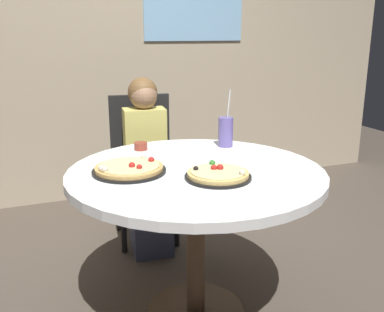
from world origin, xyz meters
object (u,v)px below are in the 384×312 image
object	(u,v)px
sauce_bowl	(141,146)
plate_small	(187,156)
dining_table	(196,191)
soda_cup	(226,132)
diner_child	(148,174)
chair_wooden	(143,159)
pizza_veggie	(218,174)
pizza_cheese	(129,169)

from	to	relation	value
sauce_bowl	plate_small	bearing A→B (deg)	-50.64
dining_table	soda_cup	world-z (taller)	soda_cup
diner_child	sauce_bowl	distance (m)	0.49
chair_wooden	sauce_bowl	size ratio (longest dim) A/B	13.57
chair_wooden	pizza_veggie	size ratio (longest dim) A/B	3.32
plate_small	diner_child	bearing A→B (deg)	94.16
diner_child	soda_cup	distance (m)	0.66
soda_cup	plate_small	bearing A→B (deg)	-155.81
dining_table	soda_cup	distance (m)	0.48
dining_table	soda_cup	xyz separation A→B (m)	(0.30, 0.33, 0.18)
diner_child	pizza_cheese	size ratio (longest dim) A/B	3.29
chair_wooden	sauce_bowl	world-z (taller)	chair_wooden
chair_wooden	sauce_bowl	distance (m)	0.63
dining_table	soda_cup	size ratio (longest dim) A/B	3.78
pizza_veggie	plate_small	size ratio (longest dim) A/B	1.59
diner_child	soda_cup	size ratio (longest dim) A/B	3.51
pizza_cheese	soda_cup	distance (m)	0.65
pizza_cheese	sauce_bowl	world-z (taller)	pizza_cheese
chair_wooden	soda_cup	world-z (taller)	soda_cup
dining_table	pizza_veggie	world-z (taller)	pizza_veggie
dining_table	diner_child	bearing A→B (deg)	90.61
pizza_cheese	plate_small	xyz separation A→B (m)	(0.33, 0.14, -0.01)
sauce_bowl	diner_child	bearing A→B (deg)	70.18
diner_child	soda_cup	xyz separation A→B (m)	(0.31, -0.47, 0.35)
diner_child	pizza_cheese	bearing A→B (deg)	-111.17
pizza_veggie	plate_small	world-z (taller)	pizza_veggie
diner_child	sauce_bowl	world-z (taller)	diner_child
pizza_veggie	soda_cup	xyz separation A→B (m)	(0.26, 0.48, 0.06)
diner_child	chair_wooden	bearing A→B (deg)	84.13
dining_table	chair_wooden	xyz separation A→B (m)	(0.01, 0.98, -0.12)
diner_child	soda_cup	bearing A→B (deg)	-56.52
plate_small	soda_cup	bearing A→B (deg)	24.19
diner_child	pizza_veggie	bearing A→B (deg)	-87.01
sauce_bowl	plate_small	xyz separation A→B (m)	(0.18, -0.22, -0.02)
chair_wooden	diner_child	distance (m)	0.19
pizza_veggie	pizza_cheese	size ratio (longest dim) A/B	0.87
pizza_cheese	sauce_bowl	xyz separation A→B (m)	(0.15, 0.36, 0.00)
pizza_veggie	sauce_bowl	xyz separation A→B (m)	(-0.19, 0.57, 0.00)
chair_wooden	diner_child	xyz separation A→B (m)	(-0.02, -0.18, -0.05)
dining_table	sauce_bowl	size ratio (longest dim) A/B	16.64
soda_cup	plate_small	xyz separation A→B (m)	(-0.27, -0.12, -0.08)
dining_table	diner_child	world-z (taller)	diner_child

